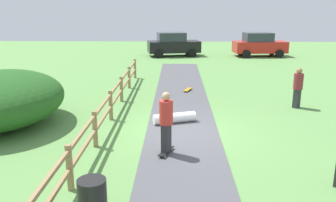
{
  "coord_description": "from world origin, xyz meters",
  "views": [
    {
      "loc": [
        -0.2,
        -11.14,
        4.1
      ],
      "look_at": [
        -0.48,
        0.28,
        1.0
      ],
      "focal_mm": 38.07,
      "sensor_mm": 36.0,
      "label": 1
    }
  ],
  "objects_px": {
    "skater_fallen": "(174,117)",
    "trash_bin": "(93,201)",
    "parked_car_red": "(259,45)",
    "bystander_maroon": "(298,86)",
    "skateboard_loose": "(188,89)",
    "parked_car_black": "(173,44)",
    "skater_riding": "(166,120)",
    "bush_large": "(1,99)"
  },
  "relations": [
    {
      "from": "skater_riding",
      "to": "skater_fallen",
      "type": "relative_size",
      "value": 1.14
    },
    {
      "from": "skater_fallen",
      "to": "parked_car_red",
      "type": "bearing_deg",
      "value": 68.37
    },
    {
      "from": "skater_riding",
      "to": "parked_car_black",
      "type": "xyz_separation_m",
      "value": [
        -0.02,
        19.91,
        -0.06
      ]
    },
    {
      "from": "skater_fallen",
      "to": "trash_bin",
      "type": "bearing_deg",
      "value": -103.91
    },
    {
      "from": "skateboard_loose",
      "to": "parked_car_black",
      "type": "relative_size",
      "value": 0.18
    },
    {
      "from": "trash_bin",
      "to": "parked_car_black",
      "type": "relative_size",
      "value": 0.2
    },
    {
      "from": "bush_large",
      "to": "trash_bin",
      "type": "xyz_separation_m",
      "value": [
        4.49,
        -5.7,
        -0.5
      ]
    },
    {
      "from": "trash_bin",
      "to": "parked_car_black",
      "type": "height_order",
      "value": "parked_car_black"
    },
    {
      "from": "parked_car_black",
      "to": "skater_riding",
      "type": "bearing_deg",
      "value": -89.94
    },
    {
      "from": "trash_bin",
      "to": "skateboard_loose",
      "type": "height_order",
      "value": "trash_bin"
    },
    {
      "from": "bush_large",
      "to": "skater_riding",
      "type": "distance_m",
      "value": 6.29
    },
    {
      "from": "trash_bin",
      "to": "skater_fallen",
      "type": "xyz_separation_m",
      "value": [
        1.51,
        6.09,
        -0.25
      ]
    },
    {
      "from": "trash_bin",
      "to": "bush_large",
      "type": "bearing_deg",
      "value": 128.24
    },
    {
      "from": "bush_large",
      "to": "skater_fallen",
      "type": "xyz_separation_m",
      "value": [
        6.0,
        0.39,
        -0.75
      ]
    },
    {
      "from": "skater_fallen",
      "to": "skateboard_loose",
      "type": "relative_size",
      "value": 1.92
    },
    {
      "from": "bush_large",
      "to": "skateboard_loose",
      "type": "xyz_separation_m",
      "value": [
        6.64,
        5.2,
        -0.86
      ]
    },
    {
      "from": "skater_fallen",
      "to": "parked_car_black",
      "type": "xyz_separation_m",
      "value": [
        -0.21,
        17.12,
        0.76
      ]
    },
    {
      "from": "parked_car_red",
      "to": "skater_fallen",
      "type": "bearing_deg",
      "value": -111.63
    },
    {
      "from": "skateboard_loose",
      "to": "parked_car_black",
      "type": "bearing_deg",
      "value": 93.97
    },
    {
      "from": "skateboard_loose",
      "to": "parked_car_black",
      "type": "distance_m",
      "value": 12.37
    },
    {
      "from": "trash_bin",
      "to": "parked_car_black",
      "type": "bearing_deg",
      "value": 86.8
    },
    {
      "from": "parked_car_black",
      "to": "parked_car_red",
      "type": "distance_m",
      "value": 7.0
    },
    {
      "from": "trash_bin",
      "to": "skateboard_loose",
      "type": "bearing_deg",
      "value": 78.84
    },
    {
      "from": "skater_fallen",
      "to": "skateboard_loose",
      "type": "distance_m",
      "value": 4.85
    },
    {
      "from": "bush_large",
      "to": "parked_car_black",
      "type": "relative_size",
      "value": 1.13
    },
    {
      "from": "skater_fallen",
      "to": "parked_car_red",
      "type": "distance_m",
      "value": 18.44
    },
    {
      "from": "parked_car_red",
      "to": "trash_bin",
      "type": "bearing_deg",
      "value": -109.67
    },
    {
      "from": "skater_fallen",
      "to": "skater_riding",
      "type": "bearing_deg",
      "value": -93.87
    },
    {
      "from": "skater_riding",
      "to": "parked_car_red",
      "type": "xyz_separation_m",
      "value": [
        6.98,
        19.92,
        -0.06
      ]
    },
    {
      "from": "trash_bin",
      "to": "skateboard_loose",
      "type": "relative_size",
      "value": 1.1
    },
    {
      "from": "skateboard_loose",
      "to": "parked_car_red",
      "type": "relative_size",
      "value": 0.19
    },
    {
      "from": "parked_car_black",
      "to": "parked_car_red",
      "type": "height_order",
      "value": "same"
    },
    {
      "from": "parked_car_red",
      "to": "skateboard_loose",
      "type": "bearing_deg",
      "value": -116.53
    },
    {
      "from": "skateboard_loose",
      "to": "bystander_maroon",
      "type": "distance_m",
      "value": 5.23
    },
    {
      "from": "bush_large",
      "to": "skater_riding",
      "type": "xyz_separation_m",
      "value": [
        5.81,
        -2.41,
        0.07
      ]
    },
    {
      "from": "skater_fallen",
      "to": "parked_car_red",
      "type": "height_order",
      "value": "parked_car_red"
    },
    {
      "from": "skateboard_loose",
      "to": "parked_car_red",
      "type": "bearing_deg",
      "value": 63.47
    },
    {
      "from": "parked_car_black",
      "to": "parked_car_red",
      "type": "relative_size",
      "value": 1.02
    },
    {
      "from": "skater_fallen",
      "to": "bystander_maroon",
      "type": "relative_size",
      "value": 0.95
    },
    {
      "from": "parked_car_black",
      "to": "parked_car_red",
      "type": "xyz_separation_m",
      "value": [
        7.0,
        0.0,
        0.0
      ]
    },
    {
      "from": "skateboard_loose",
      "to": "bystander_maroon",
      "type": "height_order",
      "value": "bystander_maroon"
    },
    {
      "from": "bush_large",
      "to": "parked_car_red",
      "type": "xyz_separation_m",
      "value": [
        12.79,
        17.51,
        0.01
      ]
    }
  ]
}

